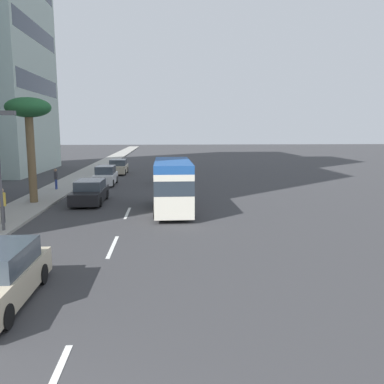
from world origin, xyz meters
TOP-DOWN VIEW (x-y plane):
  - ground_plane at (31.50, 0.00)m, footprint 198.00×198.00m
  - sidewalk_right at (31.50, 6.51)m, footprint 162.00×2.90m
  - lane_stripe_mid at (12.04, 0.00)m, footprint 3.20×0.16m
  - lane_stripe_far at (18.88, 0.00)m, footprint 3.20×0.16m
  - minibus_lead at (19.25, -2.70)m, footprint 6.95×2.26m
  - car_second at (40.43, 2.97)m, footprint 4.48×1.93m
  - car_fourth at (22.43, 2.81)m, footprint 4.77×1.96m
  - car_fifth at (32.09, -3.08)m, footprint 4.52×1.89m
  - car_sixth at (31.35, 3.06)m, footprint 4.35×1.79m
  - pedestrian_near_lamp at (16.15, 6.06)m, footprint 0.38×0.39m
  - pedestrian_mid_block at (27.99, 6.52)m, footprint 0.34×0.24m
  - pedestrian_by_tree at (23.26, 6.79)m, footprint 0.37×0.39m
  - palm_tree at (22.16, 6.44)m, footprint 2.83×2.83m
  - street_lamp at (14.63, 5.34)m, footprint 0.24×0.97m

SIDE VIEW (x-z plane):
  - ground_plane at x=31.50m, z-range 0.00..0.00m
  - lane_stripe_mid at x=12.04m, z-range 0.00..0.01m
  - lane_stripe_far at x=18.88m, z-range 0.00..0.01m
  - sidewalk_right at x=31.50m, z-range 0.00..0.15m
  - car_fourth at x=22.43m, z-range -0.03..1.50m
  - car_fifth at x=32.09m, z-range -0.04..1.55m
  - car_second at x=40.43m, z-range -0.04..1.57m
  - car_sixth at x=31.35m, z-range -0.05..1.64m
  - pedestrian_by_tree at x=23.26m, z-range 0.22..1.76m
  - pedestrian_mid_block at x=27.99m, z-range 0.23..1.88m
  - pedestrian_near_lamp at x=16.15m, z-range 0.25..2.06m
  - minibus_lead at x=19.25m, z-range 0.15..3.21m
  - street_lamp at x=14.63m, z-range 0.90..6.54m
  - palm_tree at x=22.16m, z-range 2.49..9.28m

